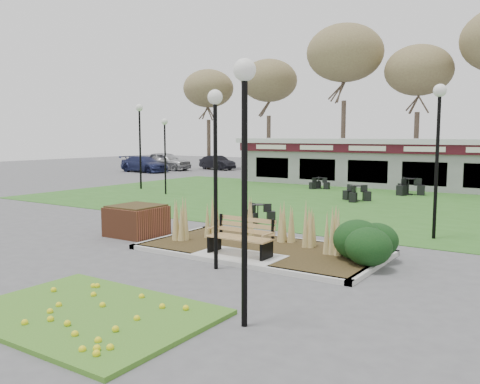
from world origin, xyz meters
The scene contains 20 objects.
ground centered at (0.00, 0.00, 0.00)m, with size 100.00×100.00×0.00m, color #515154.
lawn centered at (0.00, 12.00, 0.01)m, with size 34.00×16.00×0.02m, color #2D611E.
flower_bed centered at (0.00, -4.60, 0.07)m, with size 4.20×3.00×0.16m.
planting_bed centered at (1.27, 1.35, 0.37)m, with size 6.75×3.40×1.27m.
park_bench centered at (0.00, 0.25, 0.59)m, with size 1.70×0.66×0.93m.
brick_planter centered at (-4.40, 1.00, 0.48)m, with size 1.50×1.50×0.95m.
food_pavilion centered at (0.00, 19.96, 1.48)m, with size 24.60×3.40×2.90m.
tree_backdrop centered at (0.00, 28.00, 8.36)m, with size 47.24×5.24×10.36m.
lamp_post_near_left centered at (2.51, -3.50, 3.12)m, with size 0.36×0.36×4.28m.
lamp_post_near_right centered at (0.01, -0.87, 3.01)m, with size 0.34×0.34×4.13m.
lamp_post_mid_left centered at (-11.00, 9.74, 2.89)m, with size 0.33×0.33×3.97m.
lamp_post_mid_right centered at (3.46, 5.50, 3.34)m, with size 0.38×0.38×4.59m.
lamp_post_far_left centered at (-14.00, 10.99, 3.54)m, with size 0.40×0.40×4.86m.
bistro_set_a centered at (-1.66, 12.59, 0.26)m, with size 1.37×1.28×0.73m.
bistro_set_b centered at (-5.42, 16.73, 0.23)m, with size 1.06×1.21×0.64m.
bistro_set_c centered at (-2.43, 5.00, 0.24)m, with size 1.21×1.12×0.65m.
bistro_set_d centered at (-0.29, 16.55, 0.30)m, with size 1.53×1.57×0.85m.
car_silver centered at (-23.64, 23.91, 0.82)m, with size 1.93×4.79×1.63m, color #ACADB1.
car_black centered at (-20.17, 27.00, 0.63)m, with size 1.33×3.82×1.26m, color black.
car_blue centered at (-23.41, 21.00, 0.68)m, with size 1.91×4.70×1.36m, color navy.
Camera 1 is at (6.85, -10.21, 3.10)m, focal length 38.00 mm.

